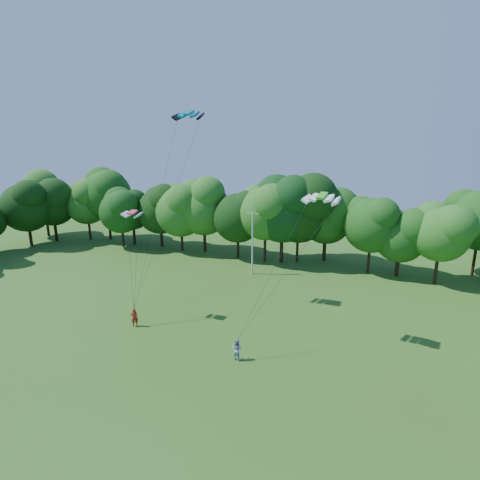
% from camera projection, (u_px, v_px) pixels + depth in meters
% --- Properties ---
extents(ground, '(160.00, 160.00, 0.00)m').
position_uv_depth(ground, '(139.00, 422.00, 24.11)').
color(ground, '#305918').
rests_on(ground, ground).
extents(utility_pole, '(1.73, 0.28, 8.65)m').
position_uv_depth(utility_pole, '(252.00, 243.00, 50.30)').
color(utility_pole, '#B4B4AB').
rests_on(utility_pole, ground).
extents(kite_flyer_left, '(0.82, 0.73, 1.88)m').
position_uv_depth(kite_flyer_left, '(134.00, 317.00, 36.47)').
color(kite_flyer_left, maroon).
rests_on(kite_flyer_left, ground).
extents(kite_flyer_right, '(1.02, 0.87, 1.85)m').
position_uv_depth(kite_flyer_right, '(237.00, 349.00, 30.86)').
color(kite_flyer_right, '#93A7CB').
rests_on(kite_flyer_right, ground).
extents(kite_teal, '(3.20, 1.47, 0.68)m').
position_uv_depth(kite_teal, '(189.00, 113.00, 37.94)').
color(kite_teal, '#047195').
rests_on(kite_teal, ground).
extents(kite_green, '(3.27, 1.94, 0.51)m').
position_uv_depth(kite_green, '(322.00, 196.00, 31.05)').
color(kite_green, '#2FCC1E').
rests_on(kite_green, ground).
extents(kite_pink, '(2.06, 1.06, 0.34)m').
position_uv_depth(kite_pink, '(132.00, 212.00, 36.29)').
color(kite_pink, '#DF3D6F').
rests_on(kite_pink, ground).
extents(tree_back_west, '(7.81, 7.81, 11.36)m').
position_uv_depth(tree_back_west, '(120.00, 207.00, 62.87)').
color(tree_back_west, '#302313').
rests_on(tree_back_west, ground).
extents(tree_back_center, '(9.91, 9.91, 14.41)m').
position_uv_depth(tree_back_center, '(283.00, 203.00, 54.21)').
color(tree_back_center, black).
rests_on(tree_back_center, ground).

